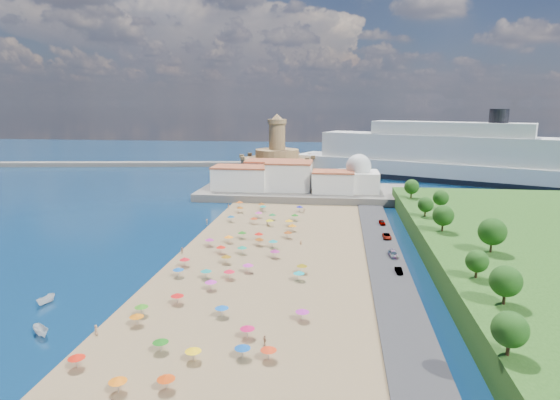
# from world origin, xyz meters

# --- Properties ---
(ground) EXTENTS (700.00, 700.00, 0.00)m
(ground) POSITION_xyz_m (0.00, 0.00, 0.00)
(ground) COLOR #071938
(ground) RESTS_ON ground
(terrace) EXTENTS (90.00, 36.00, 3.00)m
(terrace) POSITION_xyz_m (10.00, 73.00, 1.50)
(terrace) COLOR #59544C
(terrace) RESTS_ON ground
(jetty) EXTENTS (18.00, 70.00, 2.40)m
(jetty) POSITION_xyz_m (-12.00, 108.00, 1.20)
(jetty) COLOR #59544C
(jetty) RESTS_ON ground
(breakwater) EXTENTS (199.03, 34.77, 2.60)m
(breakwater) POSITION_xyz_m (-110.00, 153.00, 1.30)
(breakwater) COLOR #59544C
(breakwater) RESTS_ON ground
(waterfront_buildings) EXTENTS (57.00, 29.00, 11.00)m
(waterfront_buildings) POSITION_xyz_m (-3.05, 73.64, 7.88)
(waterfront_buildings) COLOR silver
(waterfront_buildings) RESTS_ON terrace
(domed_building) EXTENTS (16.00, 16.00, 15.00)m
(domed_building) POSITION_xyz_m (30.00, 71.00, 8.97)
(domed_building) COLOR silver
(domed_building) RESTS_ON terrace
(fortress) EXTENTS (40.00, 40.00, 32.40)m
(fortress) POSITION_xyz_m (-12.00, 138.00, 6.68)
(fortress) COLOR #A48252
(fortress) RESTS_ON ground
(cruise_ship) EXTENTS (157.93, 86.93, 35.40)m
(cruise_ship) POSITION_xyz_m (75.66, 121.57, 10.48)
(cruise_ship) COLOR black
(cruise_ship) RESTS_ON ground
(beach_parasols) EXTENTS (33.58, 115.96, 2.20)m
(beach_parasols) POSITION_xyz_m (-1.08, -9.78, 2.15)
(beach_parasols) COLOR gray
(beach_parasols) RESTS_ON beach
(beachgoers) EXTENTS (32.31, 97.07, 1.80)m
(beachgoers) POSITION_xyz_m (-6.11, 5.04, 1.12)
(beachgoers) COLOR tan
(beachgoers) RESTS_ON beach
(moored_boats) EXTENTS (10.38, 16.03, 1.72)m
(moored_boats) POSITION_xyz_m (-29.28, -46.71, 0.84)
(moored_boats) COLOR white
(moored_boats) RESTS_ON ground
(parked_cars) EXTENTS (2.51, 47.13, 1.43)m
(parked_cars) POSITION_xyz_m (36.00, 5.29, 1.38)
(parked_cars) COLOR gray
(parked_cars) RESTS_ON promenade
(hillside_trees) EXTENTS (16.46, 108.30, 7.64)m
(hillside_trees) POSITION_xyz_m (49.81, -7.16, 9.96)
(hillside_trees) COLOR #382314
(hillside_trees) RESTS_ON hillside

